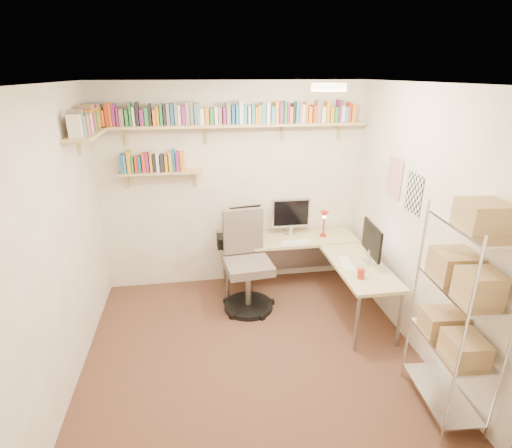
% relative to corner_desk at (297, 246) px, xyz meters
% --- Properties ---
extents(ground, '(3.20, 3.20, 0.00)m').
position_rel_corner_desk_xyz_m(ground, '(-0.69, -1.00, -0.64)').
color(ground, '#4E2D21').
rests_on(ground, ground).
extents(room_shell, '(3.24, 3.04, 2.52)m').
position_rel_corner_desk_xyz_m(room_shell, '(-0.69, -1.00, 0.90)').
color(room_shell, beige).
rests_on(room_shell, ground).
extents(wall_shelves, '(3.12, 1.09, 0.80)m').
position_rel_corner_desk_xyz_m(wall_shelves, '(-1.11, 0.30, 1.38)').
color(wall_shelves, tan).
rests_on(wall_shelves, ground).
extents(corner_desk, '(1.74, 1.70, 1.13)m').
position_rel_corner_desk_xyz_m(corner_desk, '(0.00, 0.00, 0.00)').
color(corner_desk, beige).
rests_on(corner_desk, ground).
extents(office_chair, '(0.60, 0.61, 1.14)m').
position_rel_corner_desk_xyz_m(office_chair, '(-0.63, -0.18, -0.16)').
color(office_chair, black).
rests_on(office_chair, ground).
extents(wire_rack, '(0.42, 0.76, 1.78)m').
position_rel_corner_desk_xyz_m(wire_rack, '(0.73, -1.95, 0.43)').
color(wire_rack, silver).
rests_on(wire_rack, ground).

